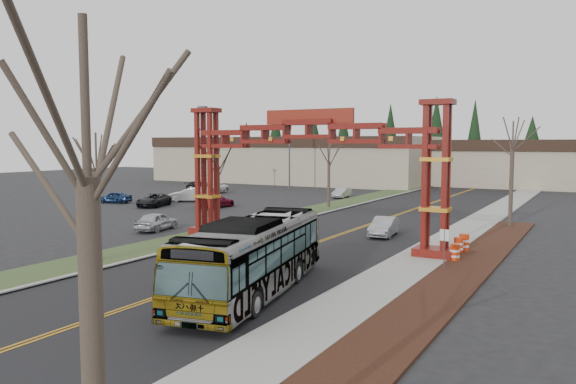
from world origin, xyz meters
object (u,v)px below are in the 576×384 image
Objects in this scene: parked_car_near_a at (156,221)px; bare_tree_median_mid at (218,166)px; parked_car_near_c at (154,200)px; street_sign at (444,241)px; barrel_north at (464,243)px; bare_tree_median_far at (329,161)px; bare_tree_median_near at (97,169)px; transit_bus at (253,256)px; retail_building_east at (558,163)px; parked_car_near_b at (190,195)px; parked_car_mid_a at (216,201)px; gateway_arch at (309,151)px; bare_tree_right_far at (512,149)px; light_pole_near at (203,151)px; bare_tree_right_near at (88,180)px; barrel_south at (455,253)px; light_pole_far at (289,149)px; barrel_mid at (458,246)px; parked_car_far_c at (197,186)px; silver_sedan at (384,227)px; retail_building_west at (298,159)px; light_pole_mid at (201,156)px; parked_car_far_a at (342,193)px; parked_car_mid_b at (115,197)px; parked_car_far_b at (211,188)px.

bare_tree_median_mid reaches higher than parked_car_near_a.
parked_car_near_c is 36.45m from street_sign.
barrel_north is (17.06, 1.43, -4.29)m from bare_tree_median_mid.
bare_tree_median_near is at bearing -90.00° from bare_tree_median_far.
retail_building_east is at bearing 72.94° from transit_bus.
parked_car_near_b is 0.71× the size of bare_tree_median_far.
parked_car_mid_a is 16.85m from bare_tree_median_mid.
gateway_arch is 12.52m from transit_bus.
bare_tree_right_far is 27.28m from light_pole_near.
barrel_north is at bearing 91.88° from bare_tree_right_near.
parked_car_near_c is at bearing -124.21° from retail_building_east.
parked_car_near_b is at bearing 151.61° from barrel_south.
parked_car_near_b is 6.79m from parked_car_mid_a.
barrel_north is (-0.18, 3.17, 0.05)m from barrel_south.
gateway_arch is at bearing -45.29° from parked_car_near_c.
light_pole_far reaches higher than gateway_arch.
light_pole_near reaches higher than retail_building_east.
parked_car_near_c is 34.49m from barrel_mid.
barrel_north is at bearing 128.68° from parked_car_far_c.
light_pole_near is at bearing -79.22° from parked_car_near_a.
gateway_arch reaches higher than barrel_north.
parked_car_near_b is at bearing -96.71° from light_pole_far.
parked_car_near_c reaches higher than barrel_mid.
gateway_arch is 27.34m from parked_car_near_c.
parked_car_far_c is at bearing 144.92° from barrel_south.
parked_car_near_a reaches higher than silver_sedan.
silver_sedan is 10.85m from street_sign.
parked_car_near_a is (17.22, -53.96, -3.08)m from retail_building_west.
street_sign is (33.16, -20.33, 0.77)m from parked_car_near_b.
gateway_arch is 2.69× the size of bare_tree_median_mid.
retail_building_east reaches higher than parked_car_mid_a.
light_pole_mid is at bearing 90.76° from parked_car_near_c.
transit_bus is 35.77m from parked_car_near_c.
parked_car_far_a is 3.70× the size of barrel_mid.
barrel_south is (6.05, 10.82, -1.16)m from transit_bus.
light_pole_far is at bearing 106.62° from bare_tree_median_near.
gateway_arch is at bearing -168.65° from barrel_mid.
gateway_arch is 0.40× the size of retail_building_west.
bare_tree_right_near is 8.20× the size of barrel_mid.
parked_car_near_a is 16.37m from parked_car_near_c.
parked_car_far_a is 34.41m from barrel_mid.
parked_car_mid_a is 12.38m from parked_car_mid_b.
bare_tree_median_far is 0.81× the size of bare_tree_right_far.
bare_tree_median_far is 0.79× the size of light_pole_mid.
parked_car_far_b is 4.69× the size of barrel_north.
retail_building_west is 6.80× the size of bare_tree_median_mid.
retail_building_west is 46.45× the size of barrel_south.
parked_car_near_a is at bearing -76.13° from light_pole_far.
bare_tree_median_far is 22.34m from light_pole_mid.
light_pole_far is at bearing 117.05° from bare_tree_right_near.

